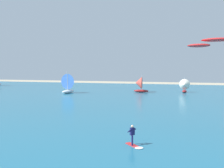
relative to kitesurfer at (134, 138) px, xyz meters
name	(u,v)px	position (x,y,z in m)	size (l,w,h in m)	color
ocean	(146,99)	(-3.38, 31.81, -0.65)	(160.00, 90.00, 0.10)	#236B89
kitesurfer	(134,138)	(0.00, 0.00, 0.00)	(1.79, 1.77, 1.67)	red
kite	(217,43)	(7.20, 8.91, 8.33)	(6.32, 2.93, 0.92)	red
sailboat_center_horizon	(184,86)	(4.35, 46.21, 1.13)	(2.77, 3.25, 3.78)	maroon
sailboat_near_shore	(139,84)	(-6.74, 43.85, 1.44)	(3.83, 3.25, 4.46)	maroon
sailboat_mid_left	(70,83)	(-23.09, 37.64, 1.84)	(4.04, 4.68, 5.33)	white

